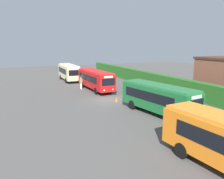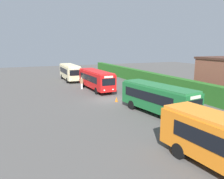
{
  "view_description": "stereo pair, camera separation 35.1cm",
  "coord_description": "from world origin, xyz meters",
  "views": [
    {
      "loc": [
        26.05,
        -10.92,
        6.97
      ],
      "look_at": [
        0.4,
        0.34,
        1.4
      ],
      "focal_mm": 35.41,
      "sensor_mm": 36.0,
      "label": 1
    },
    {
      "loc": [
        26.19,
        -10.6,
        6.97
      ],
      "look_at": [
        0.4,
        0.34,
        1.4
      ],
      "focal_mm": 35.41,
      "sensor_mm": 36.0,
      "label": 2
    }
  ],
  "objects": [
    {
      "name": "bus_red",
      "position": [
        -6.8,
        0.61,
        1.8
      ],
      "size": [
        10.12,
        2.8,
        3.11
      ],
      "rotation": [
        0.0,
        0.0,
        0.04
      ],
      "color": "red",
      "rests_on": "ground_plane"
    },
    {
      "name": "bus_cream",
      "position": [
        -18.03,
        -1.13,
        1.85
      ],
      "size": [
        9.17,
        2.51,
        3.22
      ],
      "rotation": [
        0.0,
        0.0,
        -0.0
      ],
      "color": "beige",
      "rests_on": "ground_plane"
    },
    {
      "name": "person_center",
      "position": [
        -8.59,
        -1.26,
        1.0
      ],
      "size": [
        0.3,
        0.46,
        1.88
      ],
      "rotation": [
        0.0,
        0.0,
        3.05
      ],
      "color": "silver",
      "rests_on": "ground_plane"
    },
    {
      "name": "hedge_row",
      "position": [
        0.0,
        10.58,
        1.19
      ],
      "size": [
        65.12,
        1.22,
        2.38
      ],
      "primitive_type": "cube",
      "color": "#276320",
      "rests_on": "ground_plane"
    },
    {
      "name": "bus_green",
      "position": [
        7.79,
        2.24,
        1.78
      ],
      "size": [
        9.42,
        3.8,
        3.08
      ],
      "rotation": [
        0.0,
        0.0,
        0.16
      ],
      "color": "#19602D",
      "rests_on": "ground_plane"
    },
    {
      "name": "traffic_cone",
      "position": [
        1.41,
        0.52,
        0.3
      ],
      "size": [
        0.36,
        0.36,
        0.6
      ],
      "primitive_type": "cone",
      "color": "orange",
      "rests_on": "ground_plane"
    },
    {
      "name": "ground_plane",
      "position": [
        0.0,
        0.0,
        0.0
      ],
      "size": [
        106.24,
        106.24,
        0.0
      ],
      "primitive_type": "plane",
      "color": "#514F4C"
    },
    {
      "name": "person_left",
      "position": [
        -16.57,
        2.14,
        0.88
      ],
      "size": [
        0.52,
        0.43,
        1.69
      ],
      "rotation": [
        0.0,
        0.0,
        5.16
      ],
      "color": "silver",
      "rests_on": "ground_plane"
    }
  ]
}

